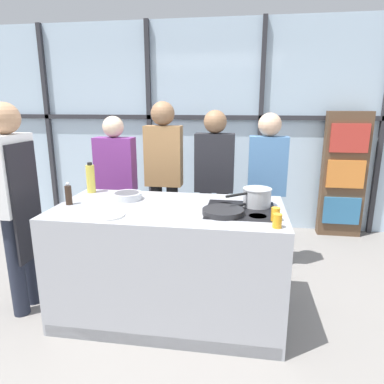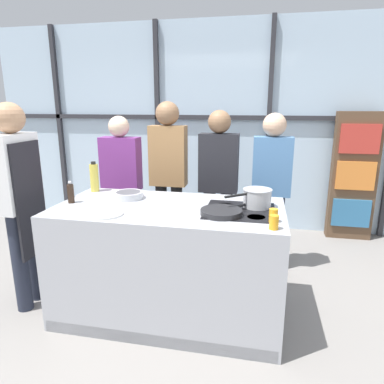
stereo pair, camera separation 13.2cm
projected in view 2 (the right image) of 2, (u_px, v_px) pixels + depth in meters
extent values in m
plane|color=gray|center=(171.00, 311.00, 2.92)|extent=(18.00, 18.00, 0.00)
cube|color=silver|center=(212.00, 128.00, 4.75)|extent=(6.40, 0.04, 2.80)
cube|color=#2D2D33|center=(211.00, 117.00, 4.66)|extent=(6.40, 0.06, 0.06)
cube|color=#2D2D33|center=(60.00, 126.00, 5.15)|extent=(0.06, 0.06, 2.80)
cube|color=#2D2D33|center=(158.00, 127.00, 4.85)|extent=(0.06, 0.06, 2.80)
cube|color=#2D2D33|center=(268.00, 129.00, 4.55)|extent=(0.06, 0.06, 2.80)
cube|color=brown|center=(353.00, 177.00, 4.36)|extent=(0.54, 0.16, 1.63)
cube|color=teal|center=(351.00, 213.00, 4.39)|extent=(0.46, 0.03, 0.36)
cube|color=orange|center=(356.00, 176.00, 4.26)|extent=(0.46, 0.03, 0.36)
cube|color=red|center=(360.00, 139.00, 4.15)|extent=(0.46, 0.03, 0.36)
cube|color=#A8AAB2|center=(170.00, 261.00, 2.80)|extent=(1.79, 0.90, 0.94)
cube|color=black|center=(240.00, 211.00, 2.58)|extent=(0.52, 0.52, 0.01)
cube|color=black|center=(155.00, 340.00, 2.49)|extent=(1.75, 0.03, 0.10)
cylinder|color=#38383D|center=(221.00, 215.00, 2.49)|extent=(0.13, 0.13, 0.01)
cylinder|color=#38383D|center=(256.00, 217.00, 2.44)|extent=(0.13, 0.13, 0.01)
cylinder|color=#38383D|center=(225.00, 206.00, 2.72)|extent=(0.13, 0.13, 0.01)
cylinder|color=#38383D|center=(257.00, 207.00, 2.67)|extent=(0.13, 0.13, 0.01)
cylinder|color=#232838|center=(34.00, 253.00, 3.03)|extent=(0.13, 0.13, 0.87)
cylinder|color=#232838|center=(20.00, 262.00, 2.86)|extent=(0.13, 0.13, 0.87)
cube|color=white|center=(16.00, 173.00, 2.75)|extent=(0.18, 0.40, 0.62)
sphere|color=tan|center=(9.00, 118.00, 2.65)|extent=(0.24, 0.24, 0.24)
cube|color=black|center=(30.00, 200.00, 2.79)|extent=(0.02, 0.34, 0.95)
cylinder|color=#232838|center=(132.00, 224.00, 3.88)|extent=(0.14, 0.14, 0.80)
cylinder|color=#232838|center=(116.00, 223.00, 3.92)|extent=(0.14, 0.14, 0.80)
cube|color=#7A3384|center=(121.00, 164.00, 3.73)|extent=(0.42, 0.19, 0.57)
sphere|color=beige|center=(119.00, 127.00, 3.63)|extent=(0.22, 0.22, 0.22)
cylinder|color=black|center=(177.00, 224.00, 3.77)|extent=(0.12, 0.12, 0.87)
cylinder|color=black|center=(162.00, 223.00, 3.80)|extent=(0.12, 0.12, 0.87)
cube|color=#A37547|center=(168.00, 156.00, 3.60)|extent=(0.39, 0.17, 0.63)
sphere|color=#8C6647|center=(167.00, 113.00, 3.49)|extent=(0.24, 0.24, 0.24)
cylinder|color=black|center=(226.00, 229.00, 3.67)|extent=(0.13, 0.13, 0.83)
cylinder|color=black|center=(209.00, 228.00, 3.70)|extent=(0.13, 0.13, 0.83)
cube|color=#232328|center=(219.00, 163.00, 3.51)|extent=(0.40, 0.18, 0.60)
sphere|color=#8C6647|center=(220.00, 122.00, 3.40)|extent=(0.23, 0.23, 0.23)
cylinder|color=#232838|center=(277.00, 233.00, 3.57)|extent=(0.12, 0.12, 0.82)
cylinder|color=#232838|center=(260.00, 232.00, 3.60)|extent=(0.12, 0.12, 0.82)
cube|color=#4C7AAD|center=(272.00, 167.00, 3.41)|extent=(0.38, 0.17, 0.59)
sphere|color=#D8AD8C|center=(275.00, 125.00, 3.31)|extent=(0.23, 0.23, 0.23)
cylinder|color=#232326|center=(221.00, 212.00, 2.48)|extent=(0.30, 0.30, 0.04)
cylinder|color=#B26B2D|center=(221.00, 210.00, 2.48)|extent=(0.24, 0.24, 0.01)
cylinder|color=#232326|center=(247.00, 204.00, 2.64)|extent=(0.17, 0.20, 0.02)
cylinder|color=silver|center=(257.00, 198.00, 2.65)|extent=(0.22, 0.22, 0.14)
cylinder|color=silver|center=(258.00, 190.00, 2.64)|extent=(0.22, 0.22, 0.01)
cylinder|color=black|center=(236.00, 196.00, 2.55)|extent=(0.16, 0.14, 0.02)
cylinder|color=white|center=(106.00, 214.00, 2.48)|extent=(0.26, 0.26, 0.01)
cylinder|color=silver|center=(128.00, 195.00, 2.90)|extent=(0.25, 0.25, 0.06)
cylinder|color=#4C4C51|center=(128.00, 193.00, 2.90)|extent=(0.21, 0.21, 0.01)
cylinder|color=#E0CC4C|center=(94.00, 178.00, 3.13)|extent=(0.08, 0.08, 0.25)
cylinder|color=black|center=(93.00, 163.00, 3.09)|extent=(0.04, 0.04, 0.02)
cylinder|color=#332319|center=(71.00, 194.00, 2.77)|extent=(0.05, 0.05, 0.15)
sphere|color=#B2B2B7|center=(70.00, 183.00, 2.74)|extent=(0.03, 0.03, 0.03)
cylinder|color=orange|center=(274.00, 222.00, 2.19)|extent=(0.06, 0.06, 0.09)
cylinder|color=orange|center=(273.00, 215.00, 2.32)|extent=(0.06, 0.06, 0.09)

